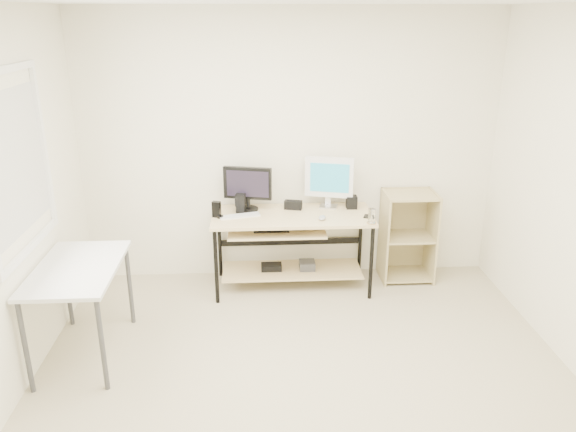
{
  "coord_description": "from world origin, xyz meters",
  "views": [
    {
      "loc": [
        -0.33,
        -3.27,
        2.53
      ],
      "look_at": [
        -0.06,
        1.3,
        0.86
      ],
      "focal_mm": 35.0,
      "sensor_mm": 36.0,
      "label": 1
    }
  ],
  "objects_px": {
    "white_imac": "(329,179)",
    "audio_controller": "(216,209)",
    "shelf_unit": "(407,235)",
    "black_monitor": "(248,186)",
    "side_table": "(78,276)",
    "desk": "(290,235)"
  },
  "relations": [
    {
      "from": "shelf_unit",
      "to": "white_imac",
      "type": "distance_m",
      "value": 0.98
    },
    {
      "from": "side_table",
      "to": "black_monitor",
      "type": "height_order",
      "value": "black_monitor"
    },
    {
      "from": "desk",
      "to": "audio_controller",
      "type": "bearing_deg",
      "value": -177.2
    },
    {
      "from": "audio_controller",
      "to": "shelf_unit",
      "type": "bearing_deg",
      "value": 23.72
    },
    {
      "from": "shelf_unit",
      "to": "black_monitor",
      "type": "relative_size",
      "value": 1.96
    },
    {
      "from": "black_monitor",
      "to": "white_imac",
      "type": "relative_size",
      "value": 0.92
    },
    {
      "from": "side_table",
      "to": "black_monitor",
      "type": "relative_size",
      "value": 2.18
    },
    {
      "from": "desk",
      "to": "side_table",
      "type": "height_order",
      "value": "same"
    },
    {
      "from": "side_table",
      "to": "white_imac",
      "type": "xyz_separation_m",
      "value": [
        2.04,
        1.25,
        0.37
      ]
    },
    {
      "from": "side_table",
      "to": "audio_controller",
      "type": "xyz_separation_m",
      "value": [
        0.98,
        1.03,
        0.15
      ]
    },
    {
      "from": "desk",
      "to": "side_table",
      "type": "relative_size",
      "value": 1.5
    },
    {
      "from": "side_table",
      "to": "shelf_unit",
      "type": "height_order",
      "value": "shelf_unit"
    },
    {
      "from": "black_monitor",
      "to": "shelf_unit",
      "type": "bearing_deg",
      "value": 14.15
    },
    {
      "from": "shelf_unit",
      "to": "black_monitor",
      "type": "xyz_separation_m",
      "value": [
        -1.56,
        -0.02,
        0.54
      ]
    },
    {
      "from": "white_imac",
      "to": "audio_controller",
      "type": "relative_size",
      "value": 3.31
    },
    {
      "from": "shelf_unit",
      "to": "white_imac",
      "type": "height_order",
      "value": "white_imac"
    },
    {
      "from": "side_table",
      "to": "shelf_unit",
      "type": "xyz_separation_m",
      "value": [
        2.83,
        1.22,
        -0.22
      ]
    },
    {
      "from": "shelf_unit",
      "to": "black_monitor",
      "type": "height_order",
      "value": "black_monitor"
    },
    {
      "from": "white_imac",
      "to": "audio_controller",
      "type": "bearing_deg",
      "value": -153.72
    },
    {
      "from": "side_table",
      "to": "audio_controller",
      "type": "height_order",
      "value": "audio_controller"
    },
    {
      "from": "side_table",
      "to": "audio_controller",
      "type": "relative_size",
      "value": 6.68
    },
    {
      "from": "side_table",
      "to": "shelf_unit",
      "type": "distance_m",
      "value": 3.09
    }
  ]
}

